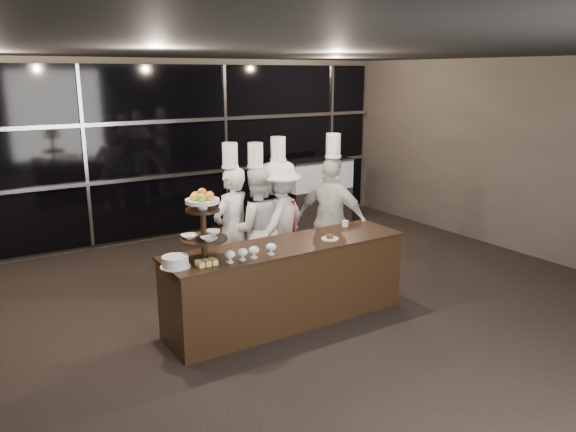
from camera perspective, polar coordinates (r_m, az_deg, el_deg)
room at (r=5.23m, az=5.97°, el=0.26°), size 10.00×10.00×10.00m
window_wall at (r=9.53m, az=-12.90°, el=6.37°), size 8.60×0.10×2.80m
buffet_counter at (r=6.39m, az=-0.06°, el=-6.76°), size 2.84×0.74×0.92m
display_stand at (r=5.67m, az=-8.62°, el=-0.40°), size 0.48×0.48×0.74m
compotes at (r=5.74m, az=-3.92°, el=-3.58°), size 0.59×0.11×0.12m
layer_cake at (r=5.61m, az=-11.38°, el=-4.59°), size 0.30×0.30×0.11m
pastry_squares at (r=5.62m, az=-8.28°, el=-4.70°), size 0.20×0.12×0.05m
small_plate at (r=6.44m, az=4.27°, el=-2.23°), size 0.20×0.20×0.05m
chef_cup at (r=6.99m, az=5.83°, el=-0.75°), size 0.08×0.08×0.07m
display_case at (r=10.36m, az=2.92°, el=2.75°), size 1.29×0.56×1.24m
chef_a at (r=7.14m, az=-5.72°, el=-1.31°), size 0.70×0.59×1.94m
chef_b at (r=7.24m, az=-3.23°, el=-1.21°), size 0.93×0.82×1.93m
chef_c at (r=7.38m, az=-0.98°, el=-0.70°), size 1.25×1.08×1.98m
chef_d at (r=7.46m, az=4.47°, el=-0.40°), size 0.85×1.08×2.01m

